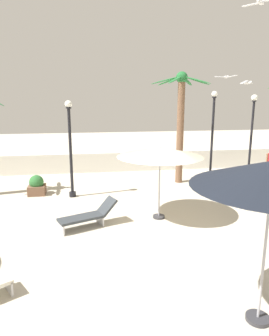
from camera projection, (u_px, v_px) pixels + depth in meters
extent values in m
plane|color=beige|center=(149.00, 234.00, 9.39)|extent=(56.00, 56.00, 0.00)
cube|color=silver|center=(120.00, 162.00, 17.24)|extent=(25.20, 0.30, 1.06)
cylinder|color=#333338|center=(258.00, 318.00, 5.75)|extent=(0.44, 0.44, 0.08)
cylinder|color=#A5A5AD|center=(264.00, 256.00, 5.46)|extent=(0.05, 0.05, 2.65)
cylinder|color=#333338|center=(159.00, 217.00, 10.64)|extent=(0.41, 0.41, 0.08)
cylinder|color=#A5A5AD|center=(159.00, 187.00, 10.40)|extent=(0.05, 0.05, 2.20)
cone|color=#B7AD93|center=(160.00, 152.00, 10.14)|extent=(2.86, 2.86, 0.28)
sphere|color=#99999E|center=(160.00, 147.00, 10.10)|extent=(0.08, 0.08, 0.08)
cylinder|color=brown|center=(180.00, 132.00, 14.58)|extent=(0.34, 0.33, 4.93)
sphere|color=#226831|center=(182.00, 77.00, 14.03)|extent=(0.53, 0.53, 0.53)
ellipsoid|color=#226831|center=(196.00, 81.00, 14.28)|extent=(1.47, 0.42, 0.43)
ellipsoid|color=#226831|center=(187.00, 81.00, 14.70)|extent=(1.03, 1.29, 0.43)
ellipsoid|color=#226831|center=(169.00, 81.00, 14.58)|extent=(0.99, 1.31, 0.43)
ellipsoid|color=#226831|center=(166.00, 80.00, 13.92)|extent=(1.46, 0.26, 0.43)
ellipsoid|color=#226831|center=(175.00, 79.00, 13.43)|extent=(1.07, 1.25, 0.43)
ellipsoid|color=#226831|center=(196.00, 80.00, 13.59)|extent=(1.11, 1.23, 0.43)
cylinder|color=black|center=(73.00, 194.00, 12.90)|extent=(0.28, 0.28, 0.20)
cylinder|color=black|center=(71.00, 154.00, 12.52)|extent=(0.12, 0.12, 3.65)
cylinder|color=black|center=(69.00, 108.00, 12.11)|extent=(0.22, 0.22, 0.06)
sphere|color=white|center=(68.00, 104.00, 12.07)|extent=(0.29, 0.29, 0.29)
cylinder|color=black|center=(210.00, 175.00, 16.07)|extent=(0.28, 0.28, 0.20)
cylinder|color=black|center=(212.00, 138.00, 15.64)|extent=(0.12, 0.12, 4.05)
cylinder|color=black|center=(214.00, 97.00, 15.18)|extent=(0.22, 0.22, 0.06)
sphere|color=white|center=(215.00, 94.00, 15.15)|extent=(0.30, 0.30, 0.30)
cylinder|color=black|center=(248.00, 172.00, 16.75)|extent=(0.28, 0.28, 0.20)
cylinder|color=black|center=(251.00, 138.00, 16.34)|extent=(0.12, 0.12, 3.86)
cylinder|color=black|center=(254.00, 101.00, 15.91)|extent=(0.22, 0.22, 0.06)
sphere|color=white|center=(254.00, 98.00, 15.87)|extent=(0.33, 0.33, 0.33)
cube|color=#B7B7BC|center=(61.00, 228.00, 9.42)|extent=(0.25, 0.52, 0.35)
cube|color=#B7B7BC|center=(100.00, 219.00, 10.07)|extent=(0.25, 0.52, 0.35)
cube|color=#33383D|center=(81.00, 218.00, 9.71)|extent=(1.50, 1.04, 0.08)
cube|color=#33383D|center=(107.00, 206.00, 10.12)|extent=(0.69, 0.71, 0.51)
cube|color=#B7B7BC|center=(8.00, 284.00, 6.58)|extent=(0.32, 0.49, 0.35)
cylinder|color=#3359B2|center=(269.00, 176.00, 14.52)|extent=(0.12, 0.12, 0.89)
cylinder|color=#936B4C|center=(267.00, 159.00, 14.35)|extent=(0.08, 0.08, 0.56)
ellipsoid|color=white|center=(261.00, 3.00, 9.82)|extent=(0.34, 0.26, 0.12)
sphere|color=white|center=(258.00, 1.00, 9.71)|extent=(0.10, 0.10, 0.10)
cube|color=silver|center=(252.00, 5.00, 10.07)|extent=(0.44, 0.64, 0.04)
ellipsoid|color=white|center=(226.00, 77.00, 14.64)|extent=(0.33, 0.28, 0.12)
sphere|color=white|center=(228.00, 76.00, 14.75)|extent=(0.10, 0.10, 0.10)
cube|color=silver|center=(220.00, 77.00, 14.83)|extent=(0.45, 0.55, 0.07)
cube|color=silver|center=(232.00, 76.00, 14.43)|extent=(0.45, 0.55, 0.10)
ellipsoid|color=white|center=(247.00, 83.00, 13.44)|extent=(0.29, 0.32, 0.12)
sphere|color=white|center=(251.00, 82.00, 13.32)|extent=(0.10, 0.10, 0.10)
cube|color=silver|center=(250.00, 83.00, 13.63)|extent=(0.53, 0.46, 0.04)
cube|color=silver|center=(244.00, 82.00, 13.23)|extent=(0.52, 0.45, 0.16)
cube|color=brown|center=(37.00, 190.00, 13.17)|extent=(0.70, 0.70, 0.40)
sphere|color=#2D6B33|center=(36.00, 182.00, 13.09)|extent=(0.60, 0.60, 0.60)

